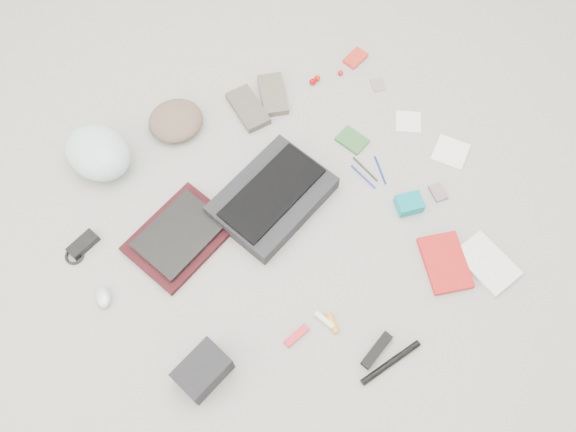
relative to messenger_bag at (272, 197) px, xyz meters
name	(u,v)px	position (x,y,z in m)	size (l,w,h in m)	color
ground_plane	(288,222)	(0.01, -0.10, -0.04)	(4.00, 4.00, 0.00)	gray
messenger_bag	(272,197)	(0.00, 0.00, 0.00)	(0.44, 0.31, 0.07)	#232328
bag_flap	(272,192)	(0.00, 0.00, 0.04)	(0.42, 0.19, 0.01)	black
laptop_sleeve	(180,237)	(-0.38, 0.02, -0.02)	(0.37, 0.28, 0.03)	#330D11
laptop	(179,234)	(-0.38, 0.02, 0.00)	(0.30, 0.22, 0.02)	black
bike_helmet	(98,152)	(-0.53, 0.46, 0.05)	(0.23, 0.28, 0.17)	silver
beanie	(176,121)	(-0.20, 0.50, 0.00)	(0.23, 0.22, 0.08)	brown
mitten_left	(248,108)	(0.10, 0.44, -0.02)	(0.11, 0.21, 0.03)	#58514A
mitten_right	(273,95)	(0.22, 0.45, -0.02)	(0.10, 0.21, 0.03)	#635B50
power_brick	(83,244)	(-0.72, 0.15, -0.02)	(0.12, 0.05, 0.03)	black
cable_coil	(75,256)	(-0.76, 0.13, -0.03)	(0.07, 0.07, 0.01)	black
mouse	(103,297)	(-0.72, -0.08, -0.02)	(0.05, 0.09, 0.03)	#B0B2C3
camera_bag	(203,371)	(-0.50, -0.49, 0.02)	(0.17, 0.12, 0.11)	black
multitool	(296,336)	(-0.16, -0.51, -0.03)	(0.10, 0.03, 0.02)	red
toiletry_tube_white	(324,320)	(-0.05, -0.51, -0.03)	(0.02, 0.02, 0.08)	silver
toiletry_tube_orange	(333,323)	(-0.03, -0.53, -0.03)	(0.02, 0.02, 0.07)	orange
u_lock	(377,350)	(0.06, -0.69, -0.02)	(0.14, 0.04, 0.03)	black
bike_pump	(391,363)	(0.09, -0.74, -0.03)	(0.02, 0.02, 0.25)	black
book_red	(445,263)	(0.46, -0.52, -0.02)	(0.15, 0.23, 0.02)	red
book_white	(487,263)	(0.59, -0.59, -0.03)	(0.15, 0.22, 0.02)	silver
notepad	(352,140)	(0.42, 0.10, -0.03)	(0.09, 0.12, 0.01)	#2E5C2F
pen_blue	(363,177)	(0.37, -0.07, -0.03)	(0.01, 0.01, 0.14)	navy
pen_black	(365,169)	(0.40, -0.04, -0.03)	(0.01, 0.01, 0.14)	black
pen_navy	(380,170)	(0.45, -0.07, -0.03)	(0.01, 0.01, 0.13)	navy
accordion_wallet	(409,204)	(0.46, -0.26, -0.01)	(0.10, 0.08, 0.05)	#068491
card_deck	(438,192)	(0.60, -0.26, -0.03)	(0.05, 0.07, 0.01)	gray
napkin_top	(408,122)	(0.68, 0.08, -0.03)	(0.10, 0.10, 0.01)	silver
napkin_bottom	(451,152)	(0.75, -0.13, -0.03)	(0.13, 0.13, 0.01)	white
lollipop_a	(313,82)	(0.41, 0.44, -0.02)	(0.03, 0.03, 0.03)	#AA0102
lollipop_b	(317,78)	(0.44, 0.45, -0.02)	(0.03, 0.03, 0.03)	#B51D02
lollipop_c	(340,73)	(0.54, 0.43, -0.02)	(0.02, 0.02, 0.02)	red
altoids_tin	(355,58)	(0.64, 0.47, -0.03)	(0.10, 0.06, 0.02)	red
stamp_sheet	(378,85)	(0.66, 0.30, -0.03)	(0.06, 0.07, 0.00)	gray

